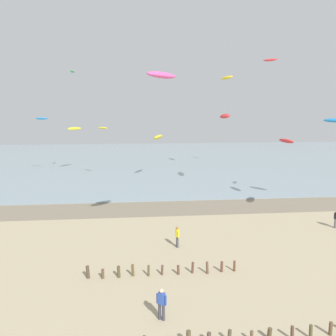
# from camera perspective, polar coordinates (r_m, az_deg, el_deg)

# --- Properties ---
(wet_sand_strip) EXTENTS (120.00, 5.65, 0.01)m
(wet_sand_strip) POSITION_cam_1_polar(r_m,az_deg,el_deg) (35.90, -4.68, -7.16)
(wet_sand_strip) COLOR #7A6D59
(wet_sand_strip) RESTS_ON ground
(sea) EXTENTS (160.00, 70.00, 0.10)m
(sea) POSITION_cam_1_polar(r_m,az_deg,el_deg) (72.91, -5.16, 1.58)
(sea) COLOR #7F939E
(sea) RESTS_ON ground
(groyne_near) EXTENTS (15.74, 0.35, 0.72)m
(groyne_near) POSITION_cam_1_polar(r_m,az_deg,el_deg) (17.30, 14.32, -26.52)
(groyne_near) COLOR brown
(groyne_near) RESTS_ON ground
(groyne_mid) EXTENTS (9.78, 0.35, 0.83)m
(groyne_mid) POSITION_cam_1_polar(r_m,az_deg,el_deg) (22.09, -2.23, -17.42)
(groyne_mid) COLOR #4A3928
(groyne_mid) RESTS_ON ground
(person_mid_beach) EXTENTS (0.51, 0.37, 1.71)m
(person_mid_beach) POSITION_cam_1_polar(r_m,az_deg,el_deg) (17.83, -1.15, -22.61)
(person_mid_beach) COLOR #383842
(person_mid_beach) RESTS_ON ground
(person_left_flank) EXTENTS (0.26, 0.57, 1.71)m
(person_left_flank) POSITION_cam_1_polar(r_m,az_deg,el_deg) (25.92, 1.67, -11.82)
(person_left_flank) COLOR #4C4C56
(person_left_flank) RESTS_ON ground
(kite_aloft_0) EXTENTS (2.76, 2.62, 0.63)m
(kite_aloft_0) POSITION_cam_1_polar(r_m,az_deg,el_deg) (23.86, -1.13, 15.98)
(kite_aloft_0) COLOR #E54C99
(kite_aloft_3) EXTENTS (1.95, 1.81, 0.42)m
(kite_aloft_3) POSITION_cam_1_polar(r_m,az_deg,el_deg) (51.04, -11.39, 6.89)
(kite_aloft_3) COLOR yellow
(kite_aloft_4) EXTENTS (1.96, 3.42, 0.87)m
(kite_aloft_4) POSITION_cam_1_polar(r_m,az_deg,el_deg) (56.95, 10.29, 15.31)
(kite_aloft_4) COLOR yellow
(kite_aloft_5) EXTENTS (1.32, 2.70, 0.68)m
(kite_aloft_5) POSITION_cam_1_polar(r_m,az_deg,el_deg) (38.71, 20.03, 4.48)
(kite_aloft_5) COLOR red
(kite_aloft_7) EXTENTS (2.33, 2.15, 0.58)m
(kite_aloft_7) POSITION_cam_1_polar(r_m,az_deg,el_deg) (59.07, 17.50, 17.62)
(kite_aloft_7) COLOR red
(kite_aloft_8) EXTENTS (1.99, 0.74, 0.49)m
(kite_aloft_8) POSITION_cam_1_polar(r_m,az_deg,el_deg) (57.37, -21.24, 8.09)
(kite_aloft_8) COLOR #2384D1
(kite_aloft_9) EXTENTS (1.34, 3.59, 0.88)m
(kite_aloft_9) POSITION_cam_1_polar(r_m,az_deg,el_deg) (45.16, 9.94, 8.95)
(kite_aloft_9) COLOR red
(kite_aloft_10) EXTENTS (0.85, 1.91, 0.41)m
(kite_aloft_10) POSITION_cam_1_polar(r_m,az_deg,el_deg) (52.34, -16.42, 15.92)
(kite_aloft_10) COLOR green
(kite_aloft_11) EXTENTS (2.39, 3.77, 1.04)m
(kite_aloft_11) POSITION_cam_1_polar(r_m,az_deg,el_deg) (50.36, -1.75, 5.43)
(kite_aloft_11) COLOR yellow
(kite_aloft_12) EXTENTS (2.60, 3.05, 0.64)m
(kite_aloft_12) POSITION_cam_1_polar(r_m,az_deg,el_deg) (57.98, -16.07, 6.66)
(kite_aloft_12) COLOR yellow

